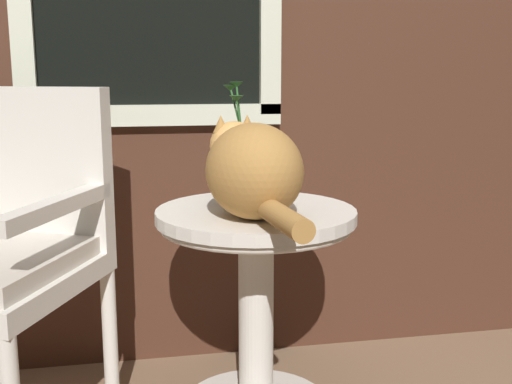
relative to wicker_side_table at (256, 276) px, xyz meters
name	(u,v)px	position (x,y,z in m)	size (l,w,h in m)	color
wicker_side_table	(256,276)	(0.00, 0.00, 0.00)	(0.58, 0.58, 0.64)	silver
cat	(252,169)	(-0.03, -0.09, 0.33)	(0.29, 0.64, 0.26)	#AD7A3D
pewter_vase_with_ivy	(241,165)	(-0.02, 0.16, 0.31)	(0.14, 0.14, 0.36)	slate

